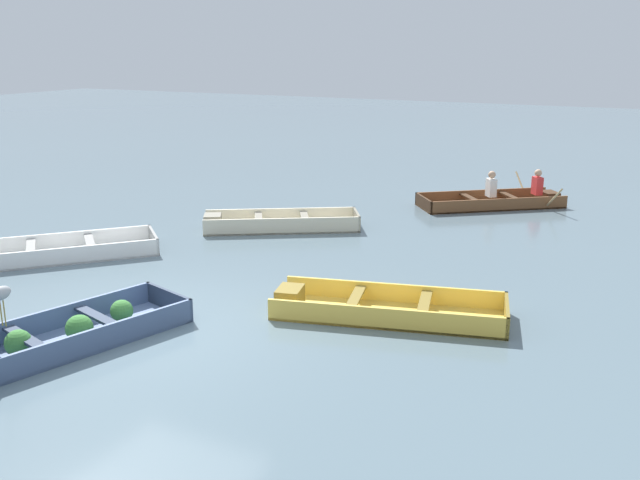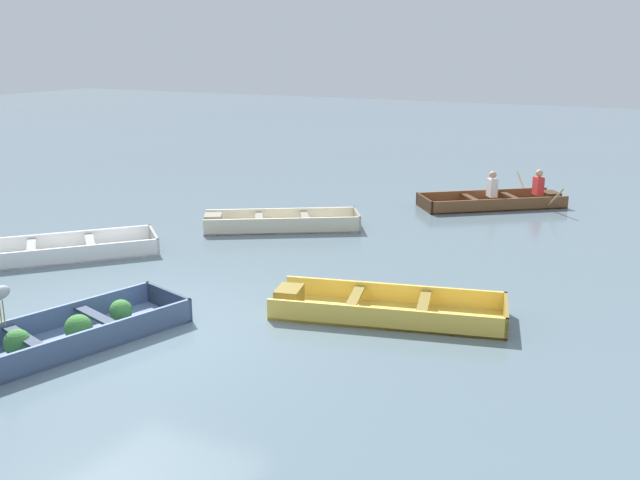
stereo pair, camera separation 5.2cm
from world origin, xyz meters
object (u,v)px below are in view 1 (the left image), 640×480
(dinghy_slate_blue_foreground, at_px, (59,337))
(skiff_cream_mid_moored, at_px, (275,224))
(skiff_white_far_moored, at_px, (53,252))
(rowboat_wooden_brown_with_crew, at_px, (498,200))
(skiff_yellow_near_moored, at_px, (380,309))

(dinghy_slate_blue_foreground, relative_size, skiff_cream_mid_moored, 1.07)
(skiff_white_far_moored, bearing_deg, rowboat_wooden_brown_with_crew, 51.28)
(skiff_cream_mid_moored, relative_size, rowboat_wooden_brown_with_crew, 0.97)
(dinghy_slate_blue_foreground, xyz_separation_m, rowboat_wooden_brown_with_crew, (3.30, 11.03, 0.02))
(skiff_cream_mid_moored, bearing_deg, rowboat_wooden_brown_with_crew, 49.05)
(dinghy_slate_blue_foreground, height_order, rowboat_wooden_brown_with_crew, rowboat_wooden_brown_with_crew)
(skiff_cream_mid_moored, distance_m, rowboat_wooden_brown_with_crew, 5.82)
(dinghy_slate_blue_foreground, height_order, skiff_cream_mid_moored, dinghy_slate_blue_foreground)
(rowboat_wooden_brown_with_crew, bearing_deg, skiff_cream_mid_moored, -130.95)
(rowboat_wooden_brown_with_crew, bearing_deg, dinghy_slate_blue_foreground, -106.66)
(dinghy_slate_blue_foreground, distance_m, rowboat_wooden_brown_with_crew, 11.52)
(skiff_white_far_moored, xyz_separation_m, rowboat_wooden_brown_with_crew, (6.49, 8.09, 0.06))
(skiff_white_far_moored, bearing_deg, dinghy_slate_blue_foreground, -42.75)
(skiff_yellow_near_moored, distance_m, skiff_white_far_moored, 6.57)
(rowboat_wooden_brown_with_crew, bearing_deg, skiff_yellow_near_moored, -89.39)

